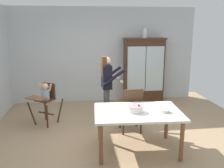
# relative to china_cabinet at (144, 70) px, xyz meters

# --- Properties ---
(ground_plane) EXTENTS (6.24, 6.24, 0.00)m
(ground_plane) POSITION_rel_china_cabinet_xyz_m (-1.13, -2.37, -0.93)
(ground_plane) COLOR tan
(wall_back) EXTENTS (5.32, 0.06, 2.70)m
(wall_back) POSITION_rel_china_cabinet_xyz_m (-1.13, 0.26, 0.42)
(wall_back) COLOR silver
(wall_back) RESTS_ON ground_plane
(china_cabinet) EXTENTS (1.17, 0.48, 1.85)m
(china_cabinet) POSITION_rel_china_cabinet_xyz_m (0.00, 0.00, 0.00)
(china_cabinet) COLOR #422819
(china_cabinet) RESTS_ON ground_plane
(ceramic_vase) EXTENTS (0.13, 0.13, 0.27)m
(ceramic_vase) POSITION_rel_china_cabinet_xyz_m (0.00, 0.00, 1.04)
(ceramic_vase) COLOR white
(ceramic_vase) RESTS_ON china_cabinet
(high_chair_with_toddler) EXTENTS (0.80, 0.85, 0.95)m
(high_chair_with_toddler) POSITION_rel_china_cabinet_xyz_m (-2.61, -1.40, -0.28)
(high_chair_with_toddler) COLOR #422819
(high_chair_with_toddler) RESTS_ON ground_plane
(adult_person) EXTENTS (0.52, 0.50, 1.53)m
(adult_person) POSITION_rel_china_cabinet_xyz_m (-1.24, -1.48, 0.04)
(adult_person) COLOR #47474C
(adult_person) RESTS_ON ground_plane
(dining_table) EXTENTS (1.56, 1.12, 0.74)m
(dining_table) POSITION_rel_china_cabinet_xyz_m (-0.85, -2.86, -0.28)
(dining_table) COLOR silver
(dining_table) RESTS_ON ground_plane
(birthday_cake) EXTENTS (0.28, 0.28, 0.19)m
(birthday_cake) POSITION_rel_china_cabinet_xyz_m (-0.91, -2.89, -0.14)
(birthday_cake) COLOR white
(birthday_cake) RESTS_ON dining_table
(serving_bowl) EXTENTS (0.18, 0.18, 0.05)m
(serving_bowl) POSITION_rel_china_cabinet_xyz_m (-0.40, -2.97, -0.16)
(serving_bowl) COLOR silver
(serving_bowl) RESTS_ON dining_table
(dining_chair_far_side) EXTENTS (0.44, 0.44, 0.96)m
(dining_chair_far_side) POSITION_rel_china_cabinet_xyz_m (-0.80, -2.12, -0.37)
(dining_chair_far_side) COLOR #422819
(dining_chair_far_side) RESTS_ON ground_plane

